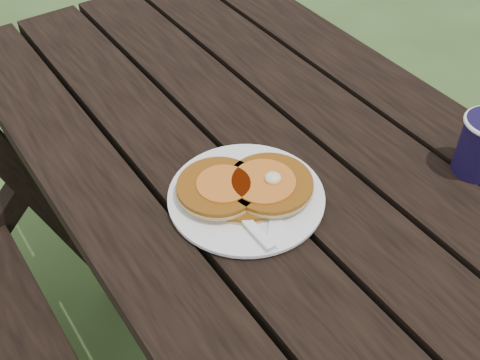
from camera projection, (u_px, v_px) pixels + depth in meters
picnic_table at (327, 347)px, 1.21m from camera, size 1.36×1.80×0.75m
plate at (246, 197)px, 0.97m from camera, size 0.28×0.28×0.01m
pancake_stack at (246, 187)px, 0.96m from camera, size 0.21×0.18×0.04m
knife at (278, 204)px, 0.95m from camera, size 0.14×0.14×0.00m
fork at (251, 225)px, 0.91m from camera, size 0.03×0.16×0.01m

